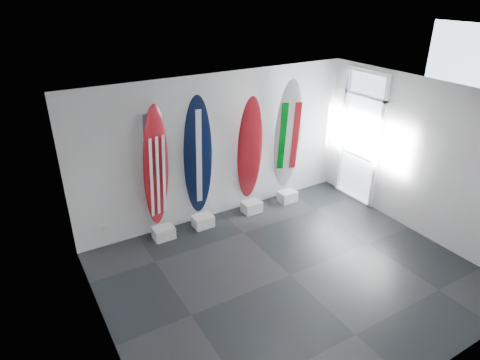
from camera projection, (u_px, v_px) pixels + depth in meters
floor at (290, 275)px, 7.14m from camera, size 6.00×6.00×0.00m
ceiling at (301, 103)px, 5.84m from camera, size 6.00×6.00×0.00m
wall_back at (219, 148)px, 8.43m from camera, size 6.00×0.00×6.00m
wall_front at (436, 290)px, 4.55m from camera, size 6.00×0.00×6.00m
wall_left at (99, 257)px, 5.11m from camera, size 0.00×5.00×5.00m
wall_right at (422, 159)px, 7.87m from camera, size 0.00×5.00×5.00m
display_block_usa at (164, 233)px, 8.12m from camera, size 0.40×0.30×0.24m
surfboard_usa at (156, 168)px, 7.62m from camera, size 0.61×0.43×2.44m
display_block_navy at (203, 221)px, 8.51m from camera, size 0.40×0.30×0.24m
surfboard_navy at (198, 157)px, 8.00m from camera, size 0.61×0.40×2.50m
display_block_swiss at (252, 207)px, 9.05m from camera, size 0.40×0.30×0.24m
surfboard_swiss at (250, 150)px, 8.57m from camera, size 0.62×0.52×2.34m
display_block_italy at (287, 196)px, 9.49m from camera, size 0.40×0.30×0.24m
surfboard_italy at (288, 137)px, 8.96m from camera, size 0.72×0.66×2.57m
wall_outlet at (105, 230)px, 7.78m from camera, size 0.09×0.02×0.13m
glass_door at (360, 139)px, 9.09m from camera, size 0.12×1.16×2.85m
balcony at (395, 166)px, 10.11m from camera, size 2.80×2.20×1.20m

